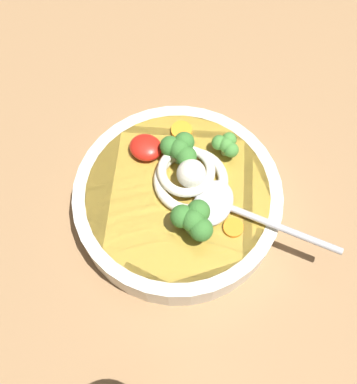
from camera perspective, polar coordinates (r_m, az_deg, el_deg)
table_slab at (r=59.05cm, az=0.30°, el=-1.91°), size 93.42×93.42×3.40cm
soup_bowl at (r=55.04cm, az=-0.00°, el=-0.99°), size 24.87×24.87×4.50cm
noodle_pile at (r=52.66cm, az=1.50°, el=1.97°), size 9.71×9.52×3.90cm
soup_spoon at (r=51.64cm, az=5.85°, el=-1.91°), size 17.37×6.25×1.60cm
chili_sauce_dollop at (r=55.11cm, az=-4.15°, el=5.63°), size 4.06×3.66×1.83cm
broccoli_floret_front at (r=54.50cm, az=6.05°, el=5.99°), size 3.54×3.04×2.80cm
broccoli_floret_far at (r=48.89cm, az=1.91°, el=-3.51°), size 5.16×4.44×4.08cm
broccoli_floret_right at (r=53.14cm, az=0.18°, el=5.49°), size 4.82×4.14×3.81cm
carrot_slice_beside_chili at (r=51.37cm, az=6.92°, el=-4.49°), size 2.30×2.30×0.50cm
carrot_slice_left at (r=57.05cm, az=0.38°, el=7.77°), size 2.66×2.66×0.56cm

